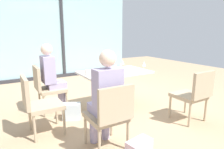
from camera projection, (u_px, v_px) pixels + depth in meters
ground_plane at (115, 108)px, 3.84m from camera, size 12.00×12.00×0.00m
window_wall_backdrop at (63, 40)px, 6.26m from camera, size 4.58×0.10×2.70m
dining_table_main at (115, 81)px, 3.72m from camera, size 1.30×0.78×0.73m
chair_far_left at (46, 86)px, 3.53m from camera, size 0.50×0.46×0.87m
chair_front_left at (110, 113)px, 2.36m from camera, size 0.46×0.50×0.87m
chair_front_right at (194, 93)px, 3.14m from camera, size 0.46×0.50×0.87m
chair_side_end at (38, 102)px, 2.74m from camera, size 0.50×0.46×0.87m
person_far_left at (52, 75)px, 3.54m from camera, size 0.39×0.34×1.26m
person_front_left at (105, 95)px, 2.40m from camera, size 0.34×0.39×1.26m
wine_glass_0 at (121, 67)px, 3.44m from camera, size 0.07×0.07×0.18m
wine_glass_1 at (116, 66)px, 3.49m from camera, size 0.07×0.07×0.18m
wine_glass_2 at (123, 62)px, 3.91m from camera, size 0.07×0.07×0.18m
wine_glass_3 at (144, 64)px, 3.70m from camera, size 0.07×0.07×0.18m
coffee_cup at (87, 72)px, 3.37m from camera, size 0.08×0.08×0.09m
cell_phone_on_table at (121, 72)px, 3.59m from camera, size 0.13×0.16×0.01m
handbag_0 at (72, 111)px, 3.31m from camera, size 0.34×0.27×0.28m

